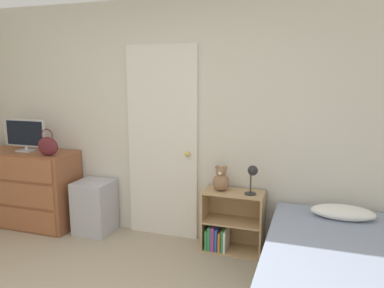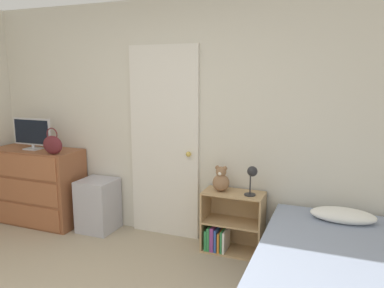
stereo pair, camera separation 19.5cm
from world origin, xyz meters
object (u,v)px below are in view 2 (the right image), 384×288
handbag (53,145)px  storage_bin (98,205)px  bookshelf (228,227)px  desk_lamp (252,175)px  teddy_bear (221,180)px  dresser (38,186)px  tv (32,133)px

handbag → storage_bin: 0.85m
bookshelf → desk_lamp: 0.63m
handbag → teddy_bear: (1.88, 0.24, -0.28)m
dresser → handbag: size_ratio=3.66×
dresser → bookshelf: dresser is taller
bookshelf → teddy_bear: bearing=-175.6°
bookshelf → desk_lamp: desk_lamp is taller
handbag → bookshelf: (1.96, 0.24, -0.76)m
storage_bin → teddy_bear: teddy_bear is taller
handbag → desk_lamp: 2.21m
storage_bin → bookshelf: size_ratio=0.95×
handbag → tv: bearing=161.9°
handbag → storage_bin: (0.42, 0.20, -0.71)m
tv → teddy_bear: (2.30, 0.10, -0.36)m
storage_bin → teddy_bear: (1.46, 0.04, 0.44)m
dresser → desk_lamp: (2.60, 0.05, 0.38)m
storage_bin → bookshelf: bookshelf is taller
bookshelf → storage_bin: bearing=-178.3°
handbag → desk_lamp: (2.20, 0.19, -0.18)m
handbag → teddy_bear: handbag is taller
teddy_bear → desk_lamp: 0.34m
bookshelf → teddy_bear: size_ratio=2.42×
handbag → teddy_bear: bearing=7.2°
dresser → handbag: (0.40, -0.15, 0.56)m
dresser → bookshelf: bearing=2.3°
dresser → teddy_bear: 2.30m
handbag → storage_bin: handbag is taller
bookshelf → teddy_bear: (-0.08, -0.01, 0.48)m
teddy_bear → desk_lamp: desk_lamp is taller
storage_bin → teddy_bear: size_ratio=2.30×
dresser → teddy_bear: dresser is taller
dresser → storage_bin: 0.84m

